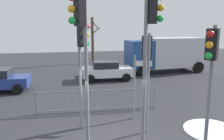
{
  "coord_description": "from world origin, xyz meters",
  "views": [
    {
      "loc": [
        -1.39,
        -7.23,
        4.06
      ],
      "look_at": [
        0.86,
        3.78,
        1.88
      ],
      "focal_mm": 35.63,
      "sensor_mm": 36.0,
      "label": 1
    }
  ],
  "objects_px": {
    "traffic_light_foreground_left": "(82,51)",
    "delivery_truck": "(166,53)",
    "bare_tree_centre": "(93,39)",
    "traffic_light_mid_right": "(147,61)",
    "traffic_light_mid_left": "(81,40)",
    "direction_sign_post": "(136,84)",
    "car_white_far": "(106,70)",
    "traffic_light_rear_right": "(150,38)",
    "traffic_light_rear_left": "(211,63)"
  },
  "relations": [
    {
      "from": "traffic_light_rear_left",
      "to": "car_white_far",
      "type": "height_order",
      "value": "traffic_light_rear_left"
    },
    {
      "from": "traffic_light_foreground_left",
      "to": "direction_sign_post",
      "type": "bearing_deg",
      "value": 155.83
    },
    {
      "from": "traffic_light_mid_right",
      "to": "traffic_light_rear_right",
      "type": "height_order",
      "value": "traffic_light_rear_right"
    },
    {
      "from": "direction_sign_post",
      "to": "bare_tree_centre",
      "type": "bearing_deg",
      "value": 106.19
    },
    {
      "from": "car_white_far",
      "to": "bare_tree_centre",
      "type": "distance_m",
      "value": 8.7
    },
    {
      "from": "traffic_light_mid_right",
      "to": "traffic_light_rear_left",
      "type": "distance_m",
      "value": 2.45
    },
    {
      "from": "traffic_light_mid_right",
      "to": "delivery_truck",
      "type": "bearing_deg",
      "value": 54.21
    },
    {
      "from": "traffic_light_foreground_left",
      "to": "delivery_truck",
      "type": "xyz_separation_m",
      "value": [
        8.25,
        10.24,
        -1.43
      ]
    },
    {
      "from": "car_white_far",
      "to": "bare_tree_centre",
      "type": "xyz_separation_m",
      "value": [
        -0.06,
        8.48,
        1.95
      ]
    },
    {
      "from": "direction_sign_post",
      "to": "car_white_far",
      "type": "bearing_deg",
      "value": 105.73
    },
    {
      "from": "car_white_far",
      "to": "delivery_truck",
      "type": "relative_size",
      "value": 0.54
    },
    {
      "from": "direction_sign_post",
      "to": "bare_tree_centre",
      "type": "height_order",
      "value": "bare_tree_centre"
    },
    {
      "from": "traffic_light_mid_right",
      "to": "traffic_light_mid_left",
      "type": "xyz_separation_m",
      "value": [
        -2.51,
        -1.5,
        0.89
      ]
    },
    {
      "from": "traffic_light_rear_left",
      "to": "traffic_light_foreground_left",
      "type": "height_order",
      "value": "traffic_light_foreground_left"
    },
    {
      "from": "traffic_light_mid_left",
      "to": "bare_tree_centre",
      "type": "distance_m",
      "value": 18.98
    },
    {
      "from": "bare_tree_centre",
      "to": "traffic_light_mid_left",
      "type": "bearing_deg",
      "value": -97.56
    },
    {
      "from": "traffic_light_mid_left",
      "to": "bare_tree_centre",
      "type": "relative_size",
      "value": 0.99
    },
    {
      "from": "direction_sign_post",
      "to": "delivery_truck",
      "type": "distance_m",
      "value": 11.33
    },
    {
      "from": "traffic_light_mid_left",
      "to": "traffic_light_foreground_left",
      "type": "xyz_separation_m",
      "value": [
        0.16,
        2.15,
        -0.54
      ]
    },
    {
      "from": "traffic_light_rear_left",
      "to": "traffic_light_rear_right",
      "type": "bearing_deg",
      "value": 36.07
    },
    {
      "from": "bare_tree_centre",
      "to": "traffic_light_mid_right",
      "type": "bearing_deg",
      "value": -89.95
    },
    {
      "from": "traffic_light_rear_left",
      "to": "delivery_truck",
      "type": "height_order",
      "value": "traffic_light_rear_left"
    },
    {
      "from": "traffic_light_mid_left",
      "to": "car_white_far",
      "type": "distance_m",
      "value": 11.03
    },
    {
      "from": "traffic_light_mid_right",
      "to": "car_white_far",
      "type": "xyz_separation_m",
      "value": [
        0.05,
        8.81,
        -2.05
      ]
    },
    {
      "from": "traffic_light_mid_right",
      "to": "car_white_far",
      "type": "bearing_deg",
      "value": 82.37
    },
    {
      "from": "traffic_light_rear_left",
      "to": "traffic_light_rear_right",
      "type": "distance_m",
      "value": 1.91
    },
    {
      "from": "traffic_light_rear_right",
      "to": "bare_tree_centre",
      "type": "xyz_separation_m",
      "value": [
        0.54,
        18.98,
        -1.04
      ]
    },
    {
      "from": "traffic_light_mid_right",
      "to": "delivery_truck",
      "type": "relative_size",
      "value": 0.54
    },
    {
      "from": "direction_sign_post",
      "to": "traffic_light_mid_left",
      "type": "bearing_deg",
      "value": -116.21
    },
    {
      "from": "direction_sign_post",
      "to": "delivery_truck",
      "type": "xyz_separation_m",
      "value": [
        5.92,
        9.66,
        0.13
      ]
    },
    {
      "from": "delivery_truck",
      "to": "traffic_light_mid_right",
      "type": "bearing_deg",
      "value": 58.34
    },
    {
      "from": "traffic_light_rear_right",
      "to": "delivery_truck",
      "type": "bearing_deg",
      "value": 156.33
    },
    {
      "from": "traffic_light_rear_left",
      "to": "traffic_light_foreground_left",
      "type": "distance_m",
      "value": 4.49
    },
    {
      "from": "traffic_light_mid_right",
      "to": "traffic_light_rear_left",
      "type": "relative_size",
      "value": 0.93
    },
    {
      "from": "traffic_light_mid_left",
      "to": "traffic_light_rear_right",
      "type": "relative_size",
      "value": 0.99
    },
    {
      "from": "traffic_light_mid_right",
      "to": "delivery_truck",
      "type": "height_order",
      "value": "traffic_light_mid_right"
    },
    {
      "from": "traffic_light_rear_left",
      "to": "traffic_light_mid_left",
      "type": "xyz_separation_m",
      "value": [
        -3.66,
        0.65,
        0.69
      ]
    },
    {
      "from": "traffic_light_foreground_left",
      "to": "delivery_truck",
      "type": "distance_m",
      "value": 13.22
    },
    {
      "from": "direction_sign_post",
      "to": "delivery_truck",
      "type": "relative_size",
      "value": 0.4
    },
    {
      "from": "bare_tree_centre",
      "to": "traffic_light_rear_left",
      "type": "bearing_deg",
      "value": -86.57
    },
    {
      "from": "traffic_light_rear_left",
      "to": "traffic_light_mid_left",
      "type": "distance_m",
      "value": 3.78
    },
    {
      "from": "traffic_light_rear_left",
      "to": "direction_sign_post",
      "type": "height_order",
      "value": "traffic_light_rear_left"
    },
    {
      "from": "traffic_light_rear_left",
      "to": "car_white_far",
      "type": "relative_size",
      "value": 1.07
    },
    {
      "from": "traffic_light_mid_left",
      "to": "direction_sign_post",
      "type": "relative_size",
      "value": 1.77
    },
    {
      "from": "traffic_light_rear_right",
      "to": "bare_tree_centre",
      "type": "bearing_deg",
      "value": -178.13
    },
    {
      "from": "traffic_light_foreground_left",
      "to": "direction_sign_post",
      "type": "height_order",
      "value": "traffic_light_foreground_left"
    },
    {
      "from": "traffic_light_rear_right",
      "to": "car_white_far",
      "type": "bearing_deg",
      "value": -179.76
    },
    {
      "from": "traffic_light_mid_left",
      "to": "delivery_truck",
      "type": "height_order",
      "value": "traffic_light_mid_left"
    },
    {
      "from": "traffic_light_mid_right",
      "to": "car_white_far",
      "type": "height_order",
      "value": "traffic_light_mid_right"
    },
    {
      "from": "bare_tree_centre",
      "to": "traffic_light_rear_right",
      "type": "bearing_deg",
      "value": -91.61
    }
  ]
}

